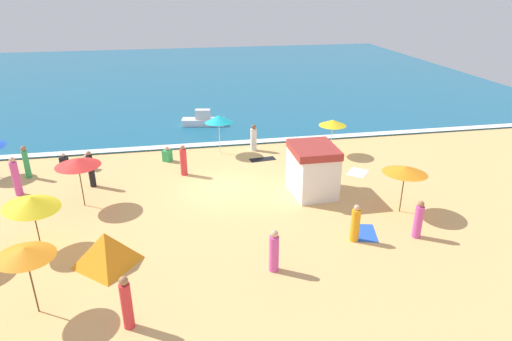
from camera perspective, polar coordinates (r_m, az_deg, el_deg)
The scene contains 27 objects.
ground_plane at distance 22.15m, azimuth -4.49°, elevation -2.26°, with size 60.00×60.00×0.00m, color #E5B26B.
ocean_water at distance 48.87m, azimuth -8.35°, elevation 11.81°, with size 60.00×44.00×0.10m, color #196084.
wave_breaker_foam at distance 27.91m, azimuth -5.99°, elevation 3.41°, with size 57.00×0.70×0.01m, color white.
lifeguard_cabana at distance 21.23m, azimuth 7.29°, elevation 0.11°, with size 2.05×2.48×2.43m.
beach_umbrella_0 at distance 26.15m, azimuth 9.83°, elevation 6.07°, with size 2.21×2.21×2.12m.
beach_umbrella_2 at distance 25.98m, azimuth -4.80°, elevation 6.62°, with size 1.69×1.71×2.37m.
beach_umbrella_3 at distance 14.84m, azimuth -27.57°, elevation -9.29°, with size 2.17×2.16×2.38m.
beach_umbrella_4 at distance 18.41m, azimuth -26.92°, elevation -3.64°, with size 2.60×2.58×2.30m.
beach_umbrella_7 at distance 21.05m, azimuth -21.95°, elevation 0.99°, with size 2.51×2.51×2.32m.
beach_umbrella_8 at distance 20.09m, azimuth 18.64°, elevation 0.09°, with size 2.75×2.75×2.23m.
beach_tent at distance 17.08m, azimuth -18.69°, elevation -9.44°, with size 2.06×2.25×1.27m.
beachgoer_0 at distance 17.90m, azimuth 12.65°, elevation -6.73°, with size 0.50×0.50×1.58m.
beachgoer_1 at distance 23.38m, azimuth -20.43°, elevation 0.09°, with size 0.39×0.39×1.88m.
beachgoer_2 at distance 18.82m, azimuth 20.14°, elevation -6.00°, with size 0.45×0.45×1.62m.
beachgoer_3 at distance 23.62m, azimuth -9.30°, elevation 1.20°, with size 0.48×0.48×1.65m.
beachgoer_4 at distance 15.78m, azimuth 2.34°, elevation -10.35°, with size 0.42×0.42×1.64m.
beachgoer_5 at distance 23.94m, azimuth -28.47°, elevation -0.74°, with size 0.37×0.37×1.94m.
beachgoer_6 at distance 26.55m, azimuth -23.43°, elevation 1.07°, with size 0.46×0.46×0.85m.
beachgoer_7 at distance 13.97m, azimuth -16.30°, elevation -16.04°, with size 0.46×0.46×1.80m.
beachgoer_8 at distance 25.87m, azimuth -20.91°, elevation 0.89°, with size 0.64×0.64×0.84m.
beachgoer_10 at distance 25.75m, azimuth -11.34°, elevation 1.98°, with size 0.60×0.60×0.88m.
beachgoer_11 at distance 25.82m, azimuth -27.44°, elevation 0.96°, with size 0.33×0.33×1.75m.
beachgoer_12 at distance 26.76m, azimuth -0.32°, elevation 4.15°, with size 0.53×0.53×1.63m.
beach_towel_0 at distance 18.84m, azimuth 13.74°, elevation -7.79°, with size 1.24×1.60×0.01m.
beach_towel_1 at distance 24.44m, azimuth 12.93°, elevation -0.27°, with size 1.50×1.54×0.01m.
beach_towel_2 at distance 25.61m, azimuth 0.86°, elevation 1.45°, with size 1.54×0.77×0.01m.
small_boat_0 at distance 31.67m, azimuth -6.81°, elevation 6.45°, with size 3.08×1.42×1.12m.
Camera 1 is at (-2.01, -19.91, 9.49)m, focal length 31.13 mm.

